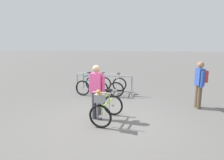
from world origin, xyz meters
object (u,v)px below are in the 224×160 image
racked_bike_blue (102,85)px  featured_bicycle (106,107)px  pedestrian_with_backpack (200,82)px  person_with_featured_bike (97,90)px  racked_bike_white (118,86)px  racked_bike_teal (88,85)px

racked_bike_blue → featured_bicycle: 3.31m
racked_bike_blue → pedestrian_with_backpack: size_ratio=0.67×
racked_bike_blue → person_with_featured_bike: (0.36, -2.99, 0.54)m
racked_bike_white → featured_bicycle: 3.19m
pedestrian_with_backpack → person_with_featured_bike: bearing=-156.3°
racked_bike_blue → pedestrian_with_backpack: bearing=-22.6°
featured_bicycle → pedestrian_with_backpack: (3.02, 1.70, 0.45)m
racked_bike_blue → racked_bike_white: (0.70, -0.05, -0.00)m
racked_bike_teal → pedestrian_with_backpack: size_ratio=0.74×
pedestrian_with_backpack → featured_bicycle: bearing=-150.5°
person_with_featured_bike → pedestrian_with_backpack: bearing=23.7°
racked_bike_teal → pedestrian_with_backpack: 4.69m
racked_bike_white → person_with_featured_bike: (-0.33, -2.94, 0.54)m
racked_bike_teal → racked_bike_blue: 0.70m
person_with_featured_bike → pedestrian_with_backpack: 3.63m
person_with_featured_bike → featured_bicycle: bearing=-38.8°
featured_bicycle → person_with_featured_bike: size_ratio=0.76×
racked_bike_teal → racked_bike_blue: (0.70, -0.05, 0.00)m
racked_bike_blue → person_with_featured_bike: size_ratio=0.67×
pedestrian_with_backpack → racked_bike_teal: bearing=160.1°
racked_bike_teal → racked_bike_blue: same height
racked_bike_white → pedestrian_with_backpack: 3.38m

